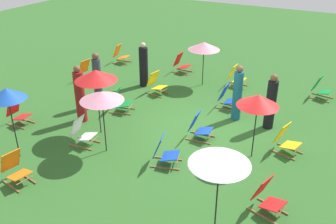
{
  "coord_description": "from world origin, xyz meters",
  "views": [
    {
      "loc": [
        -8.9,
        -3.56,
        5.59
      ],
      "look_at": [
        0.0,
        1.2,
        0.5
      ],
      "focal_mm": 39.82,
      "sensor_mm": 36.0,
      "label": 1
    }
  ],
  "objects_px": {
    "deckchair_10": "(120,55)",
    "person_1": "(237,94)",
    "deckchair_8": "(82,132)",
    "umbrella_3": "(258,100)",
    "deckchair_15": "(15,169)",
    "deckchair_0": "(199,127)",
    "deckchair_14": "(87,71)",
    "umbrella_2": "(220,159)",
    "deckchair_4": "(286,140)",
    "deckchair_7": "(321,88)",
    "person_0": "(144,66)",
    "deckchair_13": "(120,101)",
    "deckchair_2": "(181,64)",
    "deckchair_3": "(156,84)",
    "deckchair_9": "(236,77)",
    "deckchair_1": "(267,197)",
    "deckchair_12": "(18,113)",
    "deckchair_6": "(164,152)",
    "person_2": "(98,80)",
    "deckchair_5": "(228,98)",
    "person_3": "(80,95)",
    "umbrella_1": "(7,94)",
    "person_4": "(271,103)",
    "umbrella_5": "(204,46)",
    "umbrella_4": "(96,75)"
  },
  "relations": [
    {
      "from": "deckchair_10",
      "to": "umbrella_5",
      "type": "relative_size",
      "value": 0.49
    },
    {
      "from": "deckchair_4",
      "to": "deckchair_9",
      "type": "bearing_deg",
      "value": 51.2
    },
    {
      "from": "deckchair_2",
      "to": "deckchair_14",
      "type": "xyz_separation_m",
      "value": [
        -2.57,
        2.9,
        0.0
      ]
    },
    {
      "from": "deckchair_8",
      "to": "deckchair_13",
      "type": "xyz_separation_m",
      "value": [
        2.23,
        0.25,
        0.0
      ]
    },
    {
      "from": "deckchair_4",
      "to": "deckchair_13",
      "type": "distance_m",
      "value": 5.41
    },
    {
      "from": "umbrella_4",
      "to": "deckchair_15",
      "type": "bearing_deg",
      "value": 173.82
    },
    {
      "from": "deckchair_0",
      "to": "deckchair_6",
      "type": "distance_m",
      "value": 1.64
    },
    {
      "from": "deckchair_9",
      "to": "person_2",
      "type": "height_order",
      "value": "person_2"
    },
    {
      "from": "deckchair_13",
      "to": "deckchair_1",
      "type": "bearing_deg",
      "value": -130.15
    },
    {
      "from": "deckchair_14",
      "to": "umbrella_2",
      "type": "relative_size",
      "value": 0.44
    },
    {
      "from": "deckchair_15",
      "to": "deckchair_0",
      "type": "bearing_deg",
      "value": -26.86
    },
    {
      "from": "deckchair_8",
      "to": "umbrella_3",
      "type": "distance_m",
      "value": 4.89
    },
    {
      "from": "deckchair_0",
      "to": "person_0",
      "type": "relative_size",
      "value": 0.49
    },
    {
      "from": "person_1",
      "to": "person_4",
      "type": "xyz_separation_m",
      "value": [
        -0.07,
        -1.07,
        -0.04
      ]
    },
    {
      "from": "deckchair_3",
      "to": "umbrella_2",
      "type": "relative_size",
      "value": 0.44
    },
    {
      "from": "deckchair_14",
      "to": "umbrella_2",
      "type": "height_order",
      "value": "umbrella_2"
    },
    {
      "from": "deckchair_3",
      "to": "deckchair_0",
      "type": "bearing_deg",
      "value": -119.05
    },
    {
      "from": "deckchair_3",
      "to": "deckchair_9",
      "type": "distance_m",
      "value": 3.11
    },
    {
      "from": "deckchair_4",
      "to": "deckchair_7",
      "type": "xyz_separation_m",
      "value": [
        4.2,
        -0.31,
        0.0
      ]
    },
    {
      "from": "deckchair_7",
      "to": "person_0",
      "type": "relative_size",
      "value": 0.49
    },
    {
      "from": "deckchair_2",
      "to": "person_4",
      "type": "xyz_separation_m",
      "value": [
        -3.06,
        -4.49,
        0.46
      ]
    },
    {
      "from": "deckchair_2",
      "to": "deckchair_1",
      "type": "bearing_deg",
      "value": -139.99
    },
    {
      "from": "deckchair_12",
      "to": "deckchair_6",
      "type": "bearing_deg",
      "value": -88.89
    },
    {
      "from": "deckchair_0",
      "to": "deckchair_13",
      "type": "distance_m",
      "value": 3.06
    },
    {
      "from": "deckchair_8",
      "to": "umbrella_1",
      "type": "height_order",
      "value": "umbrella_1"
    },
    {
      "from": "deckchair_7",
      "to": "deckchair_8",
      "type": "distance_m",
      "value": 8.48
    },
    {
      "from": "person_0",
      "to": "person_3",
      "type": "distance_m",
      "value": 3.4
    },
    {
      "from": "deckchair_1",
      "to": "deckchair_5",
      "type": "relative_size",
      "value": 1.04
    },
    {
      "from": "deckchair_12",
      "to": "umbrella_3",
      "type": "xyz_separation_m",
      "value": [
        1.62,
        -6.98,
        1.29
      ]
    },
    {
      "from": "umbrella_1",
      "to": "person_0",
      "type": "relative_size",
      "value": 1.17
    },
    {
      "from": "deckchair_0",
      "to": "umbrella_3",
      "type": "xyz_separation_m",
      "value": [
        -0.21,
        -1.65,
        1.29
      ]
    },
    {
      "from": "deckchair_4",
      "to": "person_0",
      "type": "height_order",
      "value": "person_0"
    },
    {
      "from": "deckchair_2",
      "to": "person_3",
      "type": "distance_m",
      "value": 5.48
    },
    {
      "from": "deckchair_3",
      "to": "deckchair_8",
      "type": "bearing_deg",
      "value": -170.62
    },
    {
      "from": "deckchair_10",
      "to": "deckchair_1",
      "type": "bearing_deg",
      "value": -136.1
    },
    {
      "from": "deckchair_6",
      "to": "deckchair_3",
      "type": "bearing_deg",
      "value": 15.81
    },
    {
      "from": "deckchair_5",
      "to": "deckchair_0",
      "type": "bearing_deg",
      "value": -179.52
    },
    {
      "from": "deckchair_10",
      "to": "umbrella_1",
      "type": "height_order",
      "value": "umbrella_1"
    },
    {
      "from": "deckchair_5",
      "to": "deckchair_2",
      "type": "bearing_deg",
      "value": 52.13
    },
    {
      "from": "deckchair_2",
      "to": "deckchair_8",
      "type": "relative_size",
      "value": 1.0
    },
    {
      "from": "deckchair_9",
      "to": "deckchair_10",
      "type": "height_order",
      "value": "same"
    },
    {
      "from": "person_3",
      "to": "person_4",
      "type": "height_order",
      "value": "person_3"
    },
    {
      "from": "umbrella_5",
      "to": "deckchair_7",
      "type": "bearing_deg",
      "value": -78.69
    },
    {
      "from": "deckchair_10",
      "to": "person_1",
      "type": "bearing_deg",
      "value": -121.45
    },
    {
      "from": "deckchair_12",
      "to": "deckchair_15",
      "type": "xyz_separation_m",
      "value": [
        -2.14,
        -2.28,
        0.0
      ]
    },
    {
      "from": "deckchair_9",
      "to": "umbrella_3",
      "type": "bearing_deg",
      "value": -154.41
    },
    {
      "from": "deckchair_10",
      "to": "person_4",
      "type": "xyz_separation_m",
      "value": [
        -2.86,
        -7.44,
        0.46
      ]
    },
    {
      "from": "deckchair_4",
      "to": "deckchair_10",
      "type": "height_order",
      "value": "same"
    },
    {
      "from": "deckchair_2",
      "to": "person_1",
      "type": "relative_size",
      "value": 0.46
    },
    {
      "from": "deckchair_3",
      "to": "person_1",
      "type": "xyz_separation_m",
      "value": [
        -0.56,
        -3.26,
        0.49
      ]
    }
  ]
}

